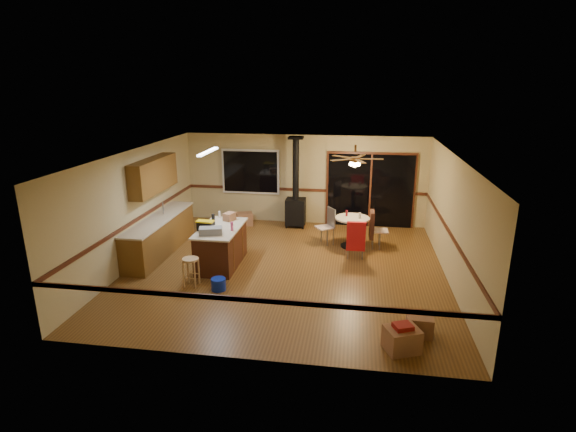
% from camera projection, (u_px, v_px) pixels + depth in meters
% --- Properties ---
extents(floor, '(7.00, 7.00, 0.00)m').
position_uv_depth(floor, '(286.00, 268.00, 10.16)').
color(floor, brown).
rests_on(floor, ground).
extents(ceiling, '(7.00, 7.00, 0.00)m').
position_uv_depth(ceiling, '(286.00, 154.00, 9.40)').
color(ceiling, silver).
rests_on(ceiling, ground).
extents(wall_back, '(7.00, 0.00, 7.00)m').
position_uv_depth(wall_back, '(305.00, 180.00, 13.09)').
color(wall_back, tan).
rests_on(wall_back, ground).
extents(wall_front, '(7.00, 0.00, 7.00)m').
position_uv_depth(wall_front, '(248.00, 281.00, 6.47)').
color(wall_front, tan).
rests_on(wall_front, ground).
extents(wall_left, '(0.00, 7.00, 7.00)m').
position_uv_depth(wall_left, '(135.00, 207.00, 10.29)').
color(wall_left, tan).
rests_on(wall_left, ground).
extents(wall_right, '(0.00, 7.00, 7.00)m').
position_uv_depth(wall_right, '(453.00, 221.00, 9.27)').
color(wall_right, tan).
rests_on(wall_right, ground).
extents(chair_rail, '(7.00, 7.00, 0.08)m').
position_uv_depth(chair_rail, '(286.00, 226.00, 9.87)').
color(chair_rail, '#4A2112').
rests_on(chair_rail, ground).
extents(window, '(1.72, 0.10, 1.32)m').
position_uv_depth(window, '(251.00, 172.00, 13.22)').
color(window, black).
rests_on(window, ground).
extents(sliding_door, '(2.52, 0.10, 2.10)m').
position_uv_depth(sliding_door, '(370.00, 191.00, 12.84)').
color(sliding_door, black).
rests_on(sliding_door, ground).
extents(lower_cabinets, '(0.60, 3.00, 0.86)m').
position_uv_depth(lower_cabinets, '(160.00, 236.00, 10.97)').
color(lower_cabinets, brown).
rests_on(lower_cabinets, ground).
extents(countertop, '(0.64, 3.04, 0.04)m').
position_uv_depth(countertop, '(159.00, 219.00, 10.84)').
color(countertop, '#C1B396').
rests_on(countertop, lower_cabinets).
extents(upper_cabinets, '(0.35, 2.00, 0.80)m').
position_uv_depth(upper_cabinets, '(154.00, 175.00, 10.75)').
color(upper_cabinets, brown).
rests_on(upper_cabinets, ground).
extents(kitchen_island, '(0.88, 1.68, 0.90)m').
position_uv_depth(kitchen_island, '(221.00, 246.00, 10.24)').
color(kitchen_island, '#3E1C0F').
rests_on(kitchen_island, ground).
extents(wood_stove, '(0.55, 0.50, 2.52)m').
position_uv_depth(wood_stove, '(296.00, 202.00, 12.86)').
color(wood_stove, black).
rests_on(wood_stove, ground).
extents(ceiling_fan, '(0.24, 0.24, 0.55)m').
position_uv_depth(ceiling_fan, '(355.00, 161.00, 10.85)').
color(ceiling_fan, brown).
rests_on(ceiling_fan, ceiling).
extents(fluorescent_strip, '(0.10, 1.20, 0.04)m').
position_uv_depth(fluorescent_strip, '(208.00, 152.00, 9.96)').
color(fluorescent_strip, white).
rests_on(fluorescent_strip, ceiling).
extents(toolbox_grey, '(0.54, 0.39, 0.15)m').
position_uv_depth(toolbox_grey, '(211.00, 231.00, 9.66)').
color(toolbox_grey, slate).
rests_on(toolbox_grey, kitchen_island).
extents(toolbox_black, '(0.36, 0.21, 0.19)m').
position_uv_depth(toolbox_black, '(205.00, 226.00, 9.90)').
color(toolbox_black, black).
rests_on(toolbox_black, kitchen_island).
extents(toolbox_yellow_lid, '(0.40, 0.23, 0.03)m').
position_uv_depth(toolbox_yellow_lid, '(205.00, 221.00, 9.87)').
color(toolbox_yellow_lid, gold).
rests_on(toolbox_yellow_lid, toolbox_black).
extents(box_on_island, '(0.29, 0.33, 0.19)m').
position_uv_depth(box_on_island, '(229.00, 217.00, 10.61)').
color(box_on_island, '#8B5D3E').
rests_on(box_on_island, kitchen_island).
extents(bottle_dark, '(0.09, 0.09, 0.26)m').
position_uv_depth(bottle_dark, '(213.00, 219.00, 10.27)').
color(bottle_dark, black).
rests_on(bottle_dark, kitchen_island).
extents(bottle_pink, '(0.07, 0.07, 0.20)m').
position_uv_depth(bottle_pink, '(232.00, 226.00, 9.88)').
color(bottle_pink, '#D84C8C').
rests_on(bottle_pink, kitchen_island).
extents(bottle_white, '(0.06, 0.06, 0.16)m').
position_uv_depth(bottle_white, '(220.00, 215.00, 10.81)').
color(bottle_white, white).
rests_on(bottle_white, kitchen_island).
extents(bar_stool, '(0.44, 0.44, 0.61)m').
position_uv_depth(bar_stool, '(191.00, 272.00, 9.22)').
color(bar_stool, tan).
rests_on(bar_stool, floor).
extents(blue_bucket, '(0.31, 0.31, 0.25)m').
position_uv_depth(blue_bucket, '(218.00, 284.00, 9.08)').
color(blue_bucket, '#0B23A6').
rests_on(blue_bucket, floor).
extents(dining_table, '(0.87, 0.87, 0.78)m').
position_uv_depth(dining_table, '(352.00, 227.00, 11.34)').
color(dining_table, black).
rests_on(dining_table, ground).
extents(glass_red, '(0.06, 0.06, 0.15)m').
position_uv_depth(glass_red, '(347.00, 213.00, 11.36)').
color(glass_red, '#590C14').
rests_on(glass_red, dining_table).
extents(glass_cream, '(0.08, 0.08, 0.15)m').
position_uv_depth(glass_cream, '(360.00, 216.00, 11.17)').
color(glass_cream, beige).
rests_on(glass_cream, dining_table).
extents(chair_left, '(0.56, 0.56, 0.51)m').
position_uv_depth(chair_left, '(328.00, 222.00, 11.56)').
color(chair_left, '#C2A590').
rests_on(chair_left, ground).
extents(chair_near, '(0.44, 0.47, 0.70)m').
position_uv_depth(chair_near, '(356.00, 236.00, 10.47)').
color(chair_near, '#C2A590').
rests_on(chair_near, ground).
extents(chair_right, '(0.47, 0.44, 0.70)m').
position_uv_depth(chair_right, '(373.00, 225.00, 11.29)').
color(chair_right, '#C2A590').
rests_on(chair_right, ground).
extents(box_under_window, '(0.55, 0.50, 0.37)m').
position_uv_depth(box_under_window, '(245.00, 219.00, 13.17)').
color(box_under_window, '#8B5D3E').
rests_on(box_under_window, floor).
extents(box_corner_a, '(0.63, 0.59, 0.38)m').
position_uv_depth(box_corner_a, '(402.00, 339.00, 7.03)').
color(box_corner_a, '#8B5D3E').
rests_on(box_corner_a, floor).
extents(box_corner_b, '(0.44, 0.38, 0.35)m').
position_uv_depth(box_corner_b, '(419.00, 325.00, 7.47)').
color(box_corner_b, '#8B5D3E').
rests_on(box_corner_b, floor).
extents(box_small_red, '(0.35, 0.32, 0.07)m').
position_uv_depth(box_small_red, '(403.00, 326.00, 6.96)').
color(box_small_red, maroon).
rests_on(box_small_red, box_corner_a).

